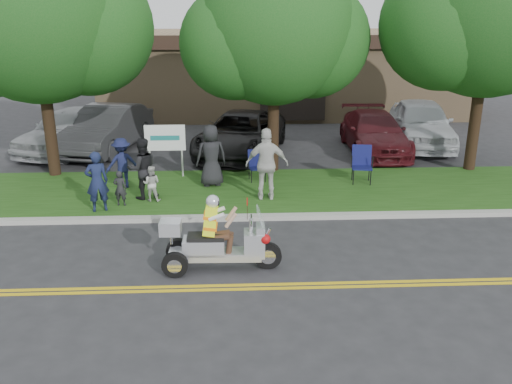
{
  "coord_description": "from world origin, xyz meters",
  "views": [
    {
      "loc": [
        -0.86,
        -9.87,
        5.16
      ],
      "look_at": [
        -0.3,
        2.0,
        1.11
      ],
      "focal_mm": 38.0,
      "sensor_mm": 36.0,
      "label": 1
    }
  ],
  "objects_px": {
    "lawn_chair_a": "(256,163)",
    "parked_car_mid": "(241,134)",
    "parked_car_right": "(374,133)",
    "trike_scooter": "(216,244)",
    "lawn_chair_b": "(362,162)",
    "parked_car_left": "(107,129)",
    "spectator_adult_mid": "(142,169)",
    "spectator_adult_left": "(97,182)",
    "spectator_adult_right": "(267,164)",
    "parked_car_far_left": "(69,130)",
    "parked_car_far_right": "(421,123)"
  },
  "relations": [
    {
      "from": "spectator_adult_mid",
      "to": "parked_car_mid",
      "type": "relative_size",
      "value": 0.31
    },
    {
      "from": "lawn_chair_b",
      "to": "spectator_adult_right",
      "type": "bearing_deg",
      "value": -146.07
    },
    {
      "from": "lawn_chair_a",
      "to": "lawn_chair_b",
      "type": "bearing_deg",
      "value": -14.85
    },
    {
      "from": "spectator_adult_left",
      "to": "spectator_adult_mid",
      "type": "bearing_deg",
      "value": -156.34
    },
    {
      "from": "spectator_adult_mid",
      "to": "parked_car_far_left",
      "type": "bearing_deg",
      "value": -77.7
    },
    {
      "from": "spectator_adult_left",
      "to": "parked_car_left",
      "type": "distance_m",
      "value": 6.83
    },
    {
      "from": "parked_car_far_left",
      "to": "parked_car_left",
      "type": "height_order",
      "value": "parked_car_left"
    },
    {
      "from": "lawn_chair_b",
      "to": "parked_car_left",
      "type": "bearing_deg",
      "value": 160.04
    },
    {
      "from": "trike_scooter",
      "to": "lawn_chair_b",
      "type": "xyz_separation_m",
      "value": [
        4.3,
        5.47,
        0.16
      ]
    },
    {
      "from": "spectator_adult_left",
      "to": "spectator_adult_mid",
      "type": "xyz_separation_m",
      "value": [
        1.03,
        0.95,
        0.05
      ]
    },
    {
      "from": "lawn_chair_b",
      "to": "parked_car_mid",
      "type": "xyz_separation_m",
      "value": [
        -3.6,
        3.78,
        0.04
      ]
    },
    {
      "from": "lawn_chair_b",
      "to": "spectator_adult_right",
      "type": "distance_m",
      "value": 3.34
    },
    {
      "from": "parked_car_mid",
      "to": "parked_car_right",
      "type": "xyz_separation_m",
      "value": [
        5.01,
        0.18,
        -0.04
      ]
    },
    {
      "from": "lawn_chair_b",
      "to": "spectator_adult_left",
      "type": "bearing_deg",
      "value": -155.69
    },
    {
      "from": "lawn_chair_b",
      "to": "parked_car_far_left",
      "type": "xyz_separation_m",
      "value": [
        -10.02,
        4.54,
        0.1
      ]
    },
    {
      "from": "lawn_chair_a",
      "to": "parked_car_far_right",
      "type": "height_order",
      "value": "parked_car_far_right"
    },
    {
      "from": "lawn_chair_a",
      "to": "parked_car_far_left",
      "type": "distance_m",
      "value": 8.03
    },
    {
      "from": "lawn_chair_b",
      "to": "spectator_adult_mid",
      "type": "xyz_separation_m",
      "value": [
        -6.4,
        -1.23,
        0.23
      ]
    },
    {
      "from": "spectator_adult_mid",
      "to": "parked_car_right",
      "type": "relative_size",
      "value": 0.34
    },
    {
      "from": "parked_car_far_left",
      "to": "lawn_chair_b",
      "type": "bearing_deg",
      "value": -4.2
    },
    {
      "from": "spectator_adult_left",
      "to": "parked_car_mid",
      "type": "bearing_deg",
      "value": -141.81
    },
    {
      "from": "lawn_chair_a",
      "to": "spectator_adult_right",
      "type": "height_order",
      "value": "spectator_adult_right"
    },
    {
      "from": "parked_car_far_left",
      "to": "spectator_adult_right",
      "type": "bearing_deg",
      "value": -20.25
    },
    {
      "from": "lawn_chair_a",
      "to": "parked_car_mid",
      "type": "height_order",
      "value": "parked_car_mid"
    },
    {
      "from": "parked_car_right",
      "to": "trike_scooter",
      "type": "bearing_deg",
      "value": -119.06
    },
    {
      "from": "lawn_chair_b",
      "to": "parked_car_far_left",
      "type": "height_order",
      "value": "parked_car_far_left"
    },
    {
      "from": "lawn_chair_a",
      "to": "lawn_chair_b",
      "type": "distance_m",
      "value": 3.2
    },
    {
      "from": "parked_car_far_right",
      "to": "spectator_adult_mid",
      "type": "bearing_deg",
      "value": -139.25
    },
    {
      "from": "lawn_chair_a",
      "to": "spectator_adult_mid",
      "type": "relative_size",
      "value": 0.55
    },
    {
      "from": "lawn_chair_a",
      "to": "spectator_adult_mid",
      "type": "bearing_deg",
      "value": -163.08
    },
    {
      "from": "parked_car_far_left",
      "to": "parked_car_far_right",
      "type": "distance_m",
      "value": 13.49
    },
    {
      "from": "parked_car_mid",
      "to": "parked_car_right",
      "type": "height_order",
      "value": "parked_car_mid"
    },
    {
      "from": "spectator_adult_right",
      "to": "parked_car_far_left",
      "type": "height_order",
      "value": "spectator_adult_right"
    },
    {
      "from": "spectator_adult_left",
      "to": "lawn_chair_b",
      "type": "bearing_deg",
      "value": 177.27
    },
    {
      "from": "spectator_adult_right",
      "to": "spectator_adult_mid",
      "type": "bearing_deg",
      "value": -2.36
    },
    {
      "from": "parked_car_left",
      "to": "spectator_adult_mid",
      "type": "bearing_deg",
      "value": -56.63
    },
    {
      "from": "parked_car_left",
      "to": "parked_car_far_right",
      "type": "distance_m",
      "value": 12.06
    },
    {
      "from": "spectator_adult_left",
      "to": "trike_scooter",
      "type": "bearing_deg",
      "value": 114.48
    },
    {
      "from": "parked_car_mid",
      "to": "spectator_adult_right",
      "type": "bearing_deg",
      "value": -67.97
    },
    {
      "from": "lawn_chair_b",
      "to": "parked_car_mid",
      "type": "bearing_deg",
      "value": 141.62
    },
    {
      "from": "trike_scooter",
      "to": "spectator_adult_right",
      "type": "bearing_deg",
      "value": 73.14
    },
    {
      "from": "lawn_chair_b",
      "to": "parked_car_left",
      "type": "distance_m",
      "value": 9.73
    },
    {
      "from": "parked_car_left",
      "to": "parked_car_right",
      "type": "bearing_deg",
      "value": 9.25
    },
    {
      "from": "spectator_adult_mid",
      "to": "spectator_adult_right",
      "type": "xyz_separation_m",
      "value": [
        3.42,
        -0.22,
        0.14
      ]
    },
    {
      "from": "lawn_chair_a",
      "to": "trike_scooter",
      "type": "bearing_deg",
      "value": -109.85
    },
    {
      "from": "lawn_chair_a",
      "to": "parked_car_far_left",
      "type": "relative_size",
      "value": 0.19
    },
    {
      "from": "lawn_chair_a",
      "to": "spectator_adult_mid",
      "type": "height_order",
      "value": "spectator_adult_mid"
    },
    {
      "from": "lawn_chair_b",
      "to": "parked_car_left",
      "type": "xyz_separation_m",
      "value": [
        -8.59,
        4.56,
        0.11
      ]
    },
    {
      "from": "lawn_chair_b",
      "to": "parked_car_far_left",
      "type": "bearing_deg",
      "value": 163.59
    },
    {
      "from": "lawn_chair_a",
      "to": "parked_car_right",
      "type": "xyz_separation_m",
      "value": [
        4.59,
        3.63,
        0.09
      ]
    }
  ]
}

